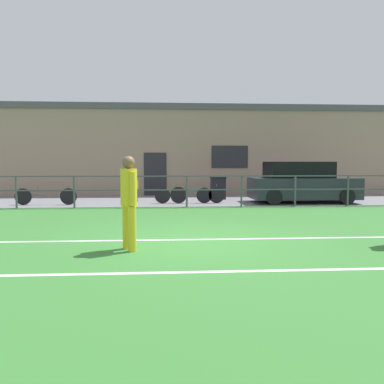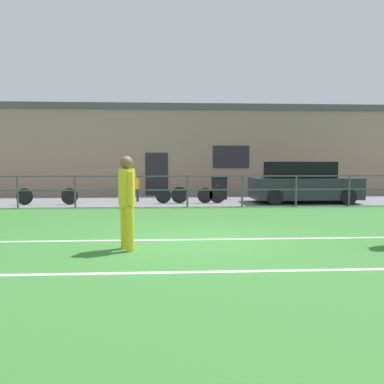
% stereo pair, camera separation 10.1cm
% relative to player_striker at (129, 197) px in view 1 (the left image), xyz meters
% --- Properties ---
extents(ground, '(60.00, 44.00, 0.04)m').
position_rel_player_striker_xyz_m(ground, '(1.40, 0.73, -1.00)').
color(ground, '#387A33').
extents(field_line_touchline, '(36.00, 0.11, 0.00)m').
position_rel_player_striker_xyz_m(field_line_touchline, '(1.40, 0.87, -0.98)').
color(field_line_touchline, white).
rests_on(field_line_touchline, ground).
extents(field_line_hash, '(36.00, 0.11, 0.00)m').
position_rel_player_striker_xyz_m(field_line_hash, '(1.40, -1.51, -0.98)').
color(field_line_hash, white).
rests_on(field_line_hash, ground).
extents(pavement_strip, '(48.00, 5.00, 0.02)m').
position_rel_player_striker_xyz_m(pavement_strip, '(1.40, 9.23, -0.97)').
color(pavement_strip, slate).
rests_on(pavement_strip, ground).
extents(perimeter_fence, '(36.07, 0.07, 1.15)m').
position_rel_player_striker_xyz_m(perimeter_fence, '(1.40, 6.73, -0.23)').
color(perimeter_fence, '#474C51').
rests_on(perimeter_fence, ground).
extents(clubhouse_facade, '(28.00, 2.56, 4.50)m').
position_rel_player_striker_xyz_m(clubhouse_facade, '(1.40, 12.93, 1.28)').
color(clubhouse_facade, gray).
rests_on(clubhouse_facade, ground).
extents(player_striker, '(0.30, 0.43, 1.73)m').
position_rel_player_striker_xyz_m(player_striker, '(0.00, 0.00, 0.00)').
color(player_striker, gold).
rests_on(player_striker, ground).
extents(spectator_child, '(0.30, 0.19, 1.08)m').
position_rel_player_striker_xyz_m(spectator_child, '(-0.64, 8.71, -0.35)').
color(spectator_child, '#232D4C').
rests_on(spectator_child, pavement_strip).
extents(parked_car_red, '(4.16, 1.94, 1.63)m').
position_rel_player_striker_xyz_m(parked_car_red, '(6.07, 7.95, -0.19)').
color(parked_car_red, '#282D38').
rests_on(parked_car_red, pavement_strip).
extents(bicycle_parked_0, '(2.15, 0.04, 0.75)m').
position_rel_player_striker_xyz_m(bicycle_parked_0, '(1.89, 7.93, -0.62)').
color(bicycle_parked_0, black).
rests_on(bicycle_parked_0, pavement_strip).
extents(bicycle_parked_1, '(2.25, 0.04, 0.71)m').
position_rel_player_striker_xyz_m(bicycle_parked_1, '(1.33, 7.93, -0.64)').
color(bicycle_parked_1, black).
rests_on(bicycle_parked_1, pavement_strip).
extents(bicycle_parked_2, '(2.31, 0.04, 0.73)m').
position_rel_player_striker_xyz_m(bicycle_parked_2, '(-3.90, 7.72, -0.63)').
color(bicycle_parked_2, black).
rests_on(bicycle_parked_2, pavement_strip).
extents(trash_bin_0, '(0.66, 0.56, 0.98)m').
position_rel_player_striker_xyz_m(trash_bin_0, '(2.92, 9.58, -0.46)').
color(trash_bin_0, black).
rests_on(trash_bin_0, pavement_strip).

